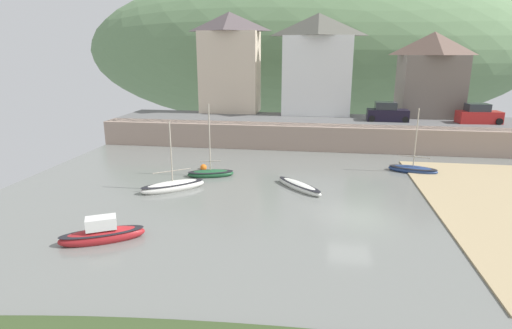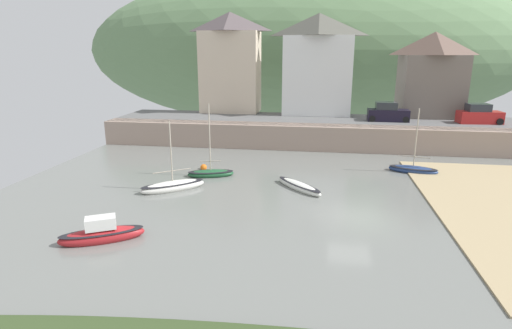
# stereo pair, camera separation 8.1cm
# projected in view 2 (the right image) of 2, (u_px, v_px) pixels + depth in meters

# --- Properties ---
(ground) EXTENTS (48.00, 41.00, 0.61)m
(ground) POSITION_uv_depth(u_px,v_px,m) (409.00, 315.00, 14.67)
(ground) COLOR slate
(quay_seawall) EXTENTS (48.00, 9.40, 2.40)m
(quay_seawall) POSITION_uv_depth(u_px,v_px,m) (340.00, 135.00, 40.34)
(quay_seawall) COLOR gray
(quay_seawall) RESTS_ON ground
(hillside_backdrop) EXTENTS (80.00, 44.00, 27.45)m
(hillside_backdrop) POSITION_uv_depth(u_px,v_px,m) (304.00, 51.00, 74.89)
(hillside_backdrop) COLOR #608156
(hillside_backdrop) RESTS_ON ground
(waterfront_building_left) EXTENTS (6.98, 4.65, 11.32)m
(waterfront_building_left) POSITION_uv_depth(u_px,v_px,m) (230.00, 62.00, 47.76)
(waterfront_building_left) COLOR beige
(waterfront_building_left) RESTS_ON ground
(waterfront_building_centre) EXTENTS (7.82, 5.70, 11.06)m
(waterfront_building_centre) POSITION_uv_depth(u_px,v_px,m) (318.00, 64.00, 46.29)
(waterfront_building_centre) COLOR silver
(waterfront_building_centre) RESTS_ON ground
(waterfront_building_right) EXTENTS (6.68, 5.95, 9.02)m
(waterfront_building_right) POSITION_uv_depth(u_px,v_px,m) (431.00, 74.00, 44.72)
(waterfront_building_right) COLOR #6F655C
(waterfront_building_right) RESTS_ON ground
(dinghy_open_wooden) EXTENTS (4.26, 3.03, 1.48)m
(dinghy_open_wooden) POSITION_uv_depth(u_px,v_px,m) (102.00, 234.00, 20.74)
(dinghy_open_wooden) COLOR #A72025
(dinghy_open_wooden) RESTS_ON ground
(rowboat_small_beached) EXTENTS (3.76, 2.18, 5.73)m
(rowboat_small_beached) POSITION_uv_depth(u_px,v_px,m) (211.00, 173.00, 31.66)
(rowboat_small_beached) COLOR #205531
(rowboat_small_beached) RESTS_ON ground
(sailboat_nearest_shore) EXTENTS (4.37, 3.71, 5.04)m
(sailboat_nearest_shore) POSITION_uv_depth(u_px,v_px,m) (173.00, 186.00, 28.44)
(sailboat_nearest_shore) COLOR white
(sailboat_nearest_shore) RESTS_ON ground
(sailboat_blue_trim) EXTENTS (3.98, 2.31, 5.26)m
(sailboat_blue_trim) POSITION_uv_depth(u_px,v_px,m) (413.00, 169.00, 32.69)
(sailboat_blue_trim) COLOR navy
(sailboat_blue_trim) RESTS_ON ground
(sailboat_far_left) EXTENTS (3.72, 3.94, 0.64)m
(sailboat_far_left) POSITION_uv_depth(u_px,v_px,m) (299.00, 186.00, 28.66)
(sailboat_far_left) COLOR white
(sailboat_far_left) RESTS_ON ground
(parked_car_near_slipway) EXTENTS (4.13, 1.82, 1.95)m
(parked_car_near_slipway) POSITION_uv_depth(u_px,v_px,m) (388.00, 113.00, 42.18)
(parked_car_near_slipway) COLOR black
(parked_car_near_slipway) RESTS_ON ground
(parked_car_by_wall) EXTENTS (4.22, 2.01, 1.95)m
(parked_car_by_wall) POSITION_uv_depth(u_px,v_px,m) (479.00, 115.00, 40.86)
(parked_car_by_wall) COLOR #AC1F1F
(parked_car_by_wall) RESTS_ON ground
(mooring_buoy) EXTENTS (0.53, 0.53, 0.53)m
(mooring_buoy) POSITION_uv_depth(u_px,v_px,m) (204.00, 167.00, 33.54)
(mooring_buoy) COLOR orange
(mooring_buoy) RESTS_ON ground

